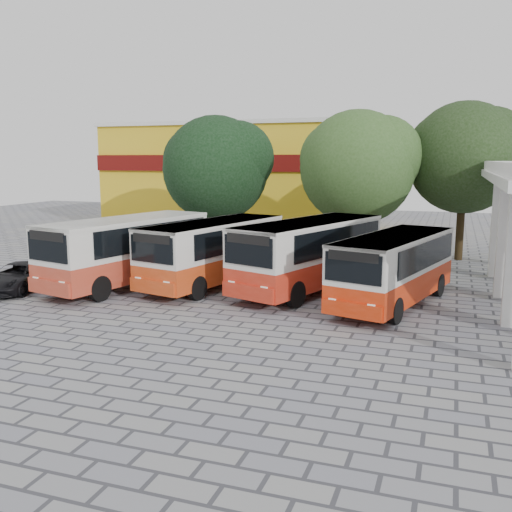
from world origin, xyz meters
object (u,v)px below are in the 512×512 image
at_px(bus_far_left, 127,247).
at_px(bus_centre_right, 309,251).
at_px(bus_centre_left, 214,249).
at_px(parked_car, 19,277).
at_px(bus_far_right, 394,265).

xyz_separation_m(bus_far_left, bus_centre_right, (7.74, 1.61, -0.00)).
bearing_deg(bus_centre_left, bus_centre_right, 17.89).
distance_m(bus_centre_right, parked_car, 12.31).
distance_m(bus_far_right, parked_car, 15.47).
bearing_deg(bus_centre_right, bus_far_left, -149.48).
bearing_deg(bus_far_left, bus_centre_right, 25.21).
bearing_deg(parked_car, bus_far_right, 0.66).
distance_m(bus_far_left, bus_centre_left, 3.76).
bearing_deg(bus_far_left, parked_car, -135.31).
bearing_deg(parked_car, bus_far_left, 21.88).
bearing_deg(parked_car, bus_centre_left, 16.70).
bearing_deg(bus_far_right, bus_centre_right, 175.66).
relative_size(bus_far_left, bus_centre_left, 1.05).
distance_m(bus_far_left, bus_far_right, 11.35).
relative_size(bus_far_left, bus_far_right, 1.10).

